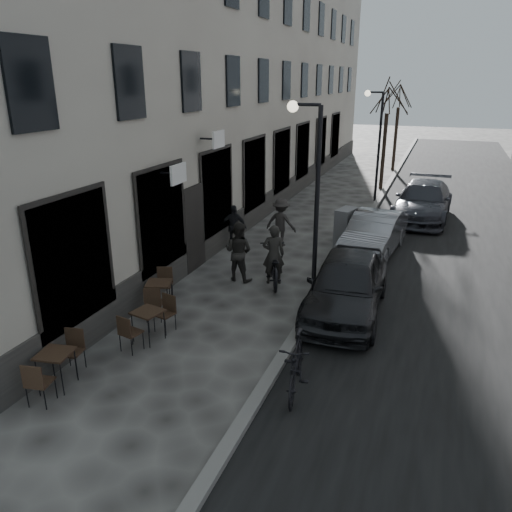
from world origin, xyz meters
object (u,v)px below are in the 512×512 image
Objects in this scene: car_near at (347,285)px; car_mid at (374,234)px; bistro_set_b at (148,322)px; moped at (296,364)px; utility_cabinet at (346,228)px; bicycle at (273,266)px; pedestrian_mid at (281,222)px; pedestrian_far at (233,227)px; pedestrian_near at (238,251)px; streetlamp_near at (311,181)px; car_far at (423,201)px; tree_far at (399,94)px; streetlamp_far at (376,134)px; bistro_set_a at (56,366)px; tree_near at (388,98)px; bistro_set_c at (159,293)px.

car_mid is (0.00, 4.82, -0.07)m from car_near.
moped is at bearing 1.21° from bistro_set_b.
bicycle is (-1.30, -4.03, -0.15)m from utility_cabinet.
pedestrian_mid is 1.68m from pedestrian_far.
pedestrian_near is at bearing 91.31° from pedestrian_mid.
car_near reaches higher than bistro_set_b.
streetlamp_near is 9.98m from car_far.
tree_far is 3.36× the size of pedestrian_mid.
utility_cabinet is (0.08, -16.44, -3.98)m from tree_far.
bistro_set_b is (-2.70, -15.64, -2.72)m from streetlamp_far.
bicycle is 4.31m from car_mid.
pedestrian_near reaches higher than moped.
streetlamp_near is at bearing 50.11° from bistro_set_a.
streetlamp_near is at bearing 93.00° from moped.
streetlamp_far is 7.84m from utility_cabinet.
car_mid is at bearing -86.26° from tree_far.
bistro_set_a is 6.34m from pedestrian_near.
moped is (4.30, 1.46, 0.12)m from bistro_set_a.
streetlamp_near reaches higher than utility_cabinet.
bicycle is at bearing -95.74° from streetlamp_far.
bistro_set_a is 0.98× the size of pedestrian_far.
bistro_set_a is at bearing -103.10° from pedestrian_far.
bicycle is at bearing -167.16° from pedestrian_near.
car_far is (1.30, 5.22, 0.07)m from car_mid.
tree_near reaches higher than pedestrian_mid.
streetlamp_far is at bearing 84.13° from moped.
pedestrian_far is at bearing -110.81° from streetlamp_far.
pedestrian_mid reaches higher than utility_cabinet.
car_near is (1.17, -0.67, -2.40)m from streetlamp_near.
tree_near reaches higher than bistro_set_a.
bistro_set_c is (0.08, 3.63, 0.01)m from bistro_set_a.
car_mid is (1.17, -7.85, -2.47)m from streetlamp_far.
bistro_set_a is at bearing -170.33° from moped.
utility_cabinet is at bearing -157.98° from pedestrian_mid.
streetlamp_far is at bearing 104.91° from utility_cabinet.
pedestrian_far is at bearing 111.66° from moped.
pedestrian_far is (-3.50, -12.02, -3.89)m from tree_near.
pedestrian_far is 4.75m from car_mid.
pedestrian_mid is (-2.00, -8.13, -2.31)m from streetlamp_far.
utility_cabinet is at bearing 44.45° from bistro_set_c.
car_mid is at bearing 75.67° from bistro_set_b.
pedestrian_mid is at bearing -126.05° from car_far.
bistro_set_a is 0.81× the size of moped.
pedestrian_near reaches higher than pedestrian_far.
pedestrian_near is 3.52m from car_near.
tree_near is 2.82× the size of bicycle.
bistro_set_a is at bearing -99.39° from tree_near.
bicycle is at bearing 150.52° from car_near.
moped is (-0.24, -8.49, -0.12)m from car_mid.
tree_near is 3.66× the size of bistro_set_c.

